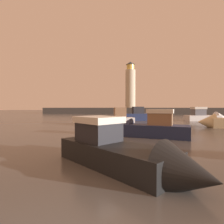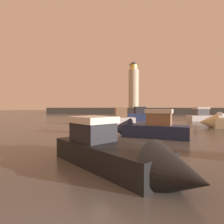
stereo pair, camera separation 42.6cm
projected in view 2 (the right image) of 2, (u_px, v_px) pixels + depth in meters
The scene contains 8 objects.
ground_plane at pixel (135, 120), 32.04m from camera, with size 220.00×220.00×0.00m, color #4C4742.
breakwater at pixel (140, 111), 61.91m from camera, with size 67.58×6.45×2.13m, color #423F3D.
lighthouse at pixel (134, 86), 62.09m from camera, with size 3.48×3.48×16.13m.
motorboat_0 at pixel (112, 120), 22.06m from camera, with size 5.92×3.11×2.45m.
motorboat_1 at pixel (121, 154), 6.27m from camera, with size 6.00×5.18×2.26m.
motorboat_3 at pixel (132, 116), 30.54m from camera, with size 7.14×3.96×2.61m.
motorboat_4 at pixel (211, 117), 29.64m from camera, with size 7.36×3.67×2.84m.
motorboat_5 at pixel (144, 128), 13.74m from camera, with size 6.24×3.06×2.49m.
Camera 2 is at (1.85, -1.76, 2.25)m, focal length 28.49 mm.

